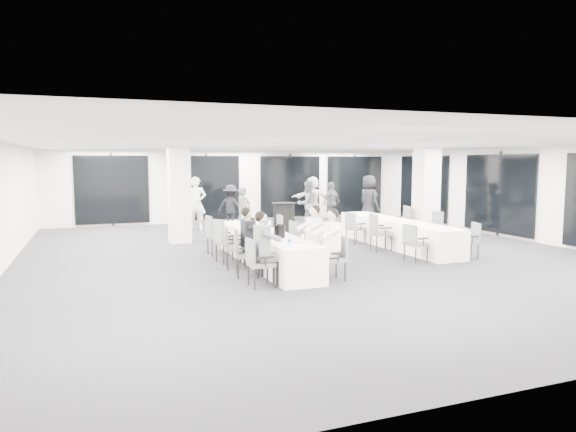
% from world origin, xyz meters
% --- Properties ---
extents(room, '(14.04, 16.04, 2.84)m').
position_xyz_m(room, '(0.89, 1.11, 1.39)').
color(room, '#27272C').
rests_on(room, ground).
extents(column_left, '(0.60, 0.60, 2.80)m').
position_xyz_m(column_left, '(-2.80, 3.20, 1.40)').
color(column_left, silver).
rests_on(column_left, floor).
extents(column_right, '(0.60, 0.60, 2.80)m').
position_xyz_m(column_right, '(4.20, 1.00, 1.40)').
color(column_right, silver).
rests_on(column_right, floor).
extents(banquet_table_main, '(0.90, 5.00, 0.75)m').
position_xyz_m(banquet_table_main, '(-1.46, -0.76, 0.38)').
color(banquet_table_main, white).
rests_on(banquet_table_main, floor).
extents(banquet_table_side, '(0.90, 5.00, 0.75)m').
position_xyz_m(banquet_table_side, '(2.73, 0.29, 0.38)').
color(banquet_table_side, white).
rests_on(banquet_table_side, floor).
extents(cocktail_table, '(0.77, 0.77, 1.07)m').
position_xyz_m(cocktail_table, '(0.51, 3.32, 0.54)').
color(cocktail_table, black).
rests_on(cocktail_table, floor).
extents(chair_main_left_near, '(0.48, 0.53, 0.92)m').
position_xyz_m(chair_main_left_near, '(-2.30, -2.81, 0.53)').
color(chair_main_left_near, '#4B4E52').
rests_on(chair_main_left_near, floor).
extents(chair_main_left_second, '(0.58, 0.61, 0.97)m').
position_xyz_m(chair_main_left_second, '(-2.30, -1.85, 0.55)').
color(chair_main_left_second, '#4B4E52').
rests_on(chair_main_left_second, floor).
extents(chair_main_left_mid, '(0.56, 0.59, 0.94)m').
position_xyz_m(chair_main_left_mid, '(-2.29, -0.96, 0.53)').
color(chair_main_left_mid, '#4B4E52').
rests_on(chair_main_left_mid, floor).
extents(chair_main_left_fourth, '(0.60, 0.63, 1.02)m').
position_xyz_m(chair_main_left_fourth, '(-2.30, -0.28, 0.58)').
color(chair_main_left_fourth, '#4B4E52').
rests_on(chair_main_left_fourth, floor).
extents(chair_main_left_far, '(0.52, 0.58, 1.00)m').
position_xyz_m(chair_main_left_far, '(-2.30, 0.81, 0.57)').
color(chair_main_left_far, '#4B4E52').
rests_on(chair_main_left_far, floor).
extents(chair_main_right_near, '(0.47, 0.52, 0.89)m').
position_xyz_m(chair_main_right_near, '(-0.64, -2.78, 0.51)').
color(chair_main_right_near, '#4B4E52').
rests_on(chair_main_right_near, floor).
extents(chair_main_right_second, '(0.56, 0.59, 0.94)m').
position_xyz_m(chair_main_right_second, '(-0.63, -1.91, 0.54)').
color(chair_main_right_second, '#4B4E52').
rests_on(chair_main_right_second, floor).
extents(chair_main_right_mid, '(0.49, 0.53, 0.87)m').
position_xyz_m(chair_main_right_mid, '(-0.64, -0.92, 0.49)').
color(chair_main_right_mid, '#4B4E52').
rests_on(chair_main_right_mid, floor).
extents(chair_main_right_fourth, '(0.45, 0.51, 0.88)m').
position_xyz_m(chair_main_right_fourth, '(-0.64, -0.09, 0.50)').
color(chair_main_right_fourth, '#4B4E52').
rests_on(chair_main_right_fourth, floor).
extents(chair_main_right_far, '(0.53, 0.57, 0.95)m').
position_xyz_m(chair_main_right_far, '(-0.63, 0.94, 0.54)').
color(chair_main_right_far, '#4B4E52').
rests_on(chair_main_right_far, floor).
extents(chair_side_left_near, '(0.52, 0.56, 0.89)m').
position_xyz_m(chair_side_left_near, '(1.90, -1.76, 0.51)').
color(chair_side_left_near, '#4B4E52').
rests_on(chair_side_left_near, floor).
extents(chair_side_left_mid, '(0.57, 0.61, 0.99)m').
position_xyz_m(chair_side_left_mid, '(1.89, -0.16, 0.57)').
color(chair_side_left_mid, '#4B4E52').
rests_on(chair_side_left_mid, floor).
extents(chair_side_left_far, '(0.53, 0.56, 0.91)m').
position_xyz_m(chair_side_left_far, '(1.90, 1.24, 0.52)').
color(chair_side_left_far, '#4B4E52').
rests_on(chair_side_left_far, floor).
extents(chair_side_right_near, '(0.53, 0.55, 0.86)m').
position_xyz_m(chair_side_right_near, '(3.55, -1.78, 0.49)').
color(chair_side_right_near, '#4B4E52').
rests_on(chair_side_right_near, floor).
extents(chair_side_right_mid, '(0.57, 0.61, 1.01)m').
position_xyz_m(chair_side_right_mid, '(3.56, -0.23, 0.58)').
color(chair_side_right_mid, '#4B4E52').
rests_on(chair_side_right_mid, floor).
extents(chair_side_right_far, '(0.63, 0.66, 1.03)m').
position_xyz_m(chair_side_right_far, '(3.56, 1.28, 0.59)').
color(chair_side_right_far, '#4B4E52').
rests_on(chair_side_right_far, floor).
extents(seated_guest_a, '(0.50, 0.38, 1.44)m').
position_xyz_m(seated_guest_a, '(-2.13, -2.81, 0.81)').
color(seated_guest_a, '#57595F').
rests_on(seated_guest_a, floor).
extents(seated_guest_b, '(0.50, 0.38, 1.44)m').
position_xyz_m(seated_guest_b, '(-2.13, -1.87, 0.81)').
color(seated_guest_b, black).
rests_on(seated_guest_b, floor).
extents(seated_guest_c, '(0.50, 0.38, 1.44)m').
position_xyz_m(seated_guest_c, '(-0.80, -2.79, 0.81)').
color(seated_guest_c, white).
rests_on(seated_guest_c, floor).
extents(seated_guest_d, '(0.50, 0.38, 1.44)m').
position_xyz_m(seated_guest_d, '(-0.80, -1.90, 0.81)').
color(seated_guest_d, white).
rests_on(seated_guest_d, floor).
extents(standing_guest_a, '(0.81, 0.77, 1.76)m').
position_xyz_m(standing_guest_a, '(-0.65, 3.91, 0.88)').
color(standing_guest_a, '#57595F').
rests_on(standing_guest_a, floor).
extents(standing_guest_b, '(0.98, 0.66, 1.91)m').
position_xyz_m(standing_guest_b, '(2.08, 5.12, 0.95)').
color(standing_guest_b, '#57595F').
rests_on(standing_guest_b, floor).
extents(standing_guest_c, '(1.26, 1.12, 1.75)m').
position_xyz_m(standing_guest_c, '(-0.56, 5.91, 0.88)').
color(standing_guest_c, black).
rests_on(standing_guest_c, floor).
extents(standing_guest_d, '(1.23, 1.02, 1.82)m').
position_xyz_m(standing_guest_d, '(3.37, 5.83, 0.91)').
color(standing_guest_d, '#57595F').
rests_on(standing_guest_d, floor).
extents(standing_guest_e, '(0.81, 1.12, 2.12)m').
position_xyz_m(standing_guest_e, '(4.32, 4.63, 1.06)').
color(standing_guest_e, black).
rests_on(standing_guest_e, floor).
extents(standing_guest_f, '(1.89, 0.84, 2.02)m').
position_xyz_m(standing_guest_f, '(3.17, 7.20, 1.01)').
color(standing_guest_f, white).
rests_on(standing_guest_f, floor).
extents(standing_guest_g, '(0.87, 0.75, 2.09)m').
position_xyz_m(standing_guest_g, '(-1.82, 5.81, 1.05)').
color(standing_guest_g, white).
rests_on(standing_guest_g, floor).
extents(standing_guest_h, '(0.72, 0.98, 1.84)m').
position_xyz_m(standing_guest_h, '(5.49, 2.79, 0.92)').
color(standing_guest_h, black).
rests_on(standing_guest_h, floor).
extents(ice_bucket_near, '(0.24, 0.24, 0.28)m').
position_xyz_m(ice_bucket_near, '(-1.46, -1.72, 0.89)').
color(ice_bucket_near, black).
rests_on(ice_bucket_near, banquet_table_main).
extents(ice_bucket_far, '(0.20, 0.20, 0.22)m').
position_xyz_m(ice_bucket_far, '(-1.47, 0.37, 0.86)').
color(ice_bucket_far, black).
rests_on(ice_bucket_far, banquet_table_main).
extents(water_bottle_a, '(0.07, 0.07, 0.23)m').
position_xyz_m(water_bottle_a, '(-1.63, -2.78, 0.87)').
color(water_bottle_a, silver).
rests_on(water_bottle_a, banquet_table_main).
extents(water_bottle_b, '(0.07, 0.07, 0.24)m').
position_xyz_m(water_bottle_b, '(-1.28, -0.53, 0.87)').
color(water_bottle_b, silver).
rests_on(water_bottle_b, banquet_table_main).
extents(water_bottle_c, '(0.06, 0.06, 0.20)m').
position_xyz_m(water_bottle_c, '(-1.42, 1.29, 0.85)').
color(water_bottle_c, silver).
rests_on(water_bottle_c, banquet_table_main).
extents(plate_a, '(0.21, 0.21, 0.03)m').
position_xyz_m(plate_a, '(-1.65, -2.27, 0.76)').
color(plate_a, white).
rests_on(plate_a, banquet_table_main).
extents(plate_b, '(0.20, 0.20, 0.03)m').
position_xyz_m(plate_b, '(-1.37, -2.51, 0.76)').
color(plate_b, white).
rests_on(plate_b, banquet_table_main).
extents(plate_c, '(0.22, 0.22, 0.03)m').
position_xyz_m(plate_c, '(-1.48, -1.25, 0.76)').
color(plate_c, white).
rests_on(plate_c, banquet_table_main).
extents(wine_glass, '(0.07, 0.07, 0.19)m').
position_xyz_m(wine_glass, '(-1.31, -2.66, 0.89)').
color(wine_glass, silver).
rests_on(wine_glass, banquet_table_main).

